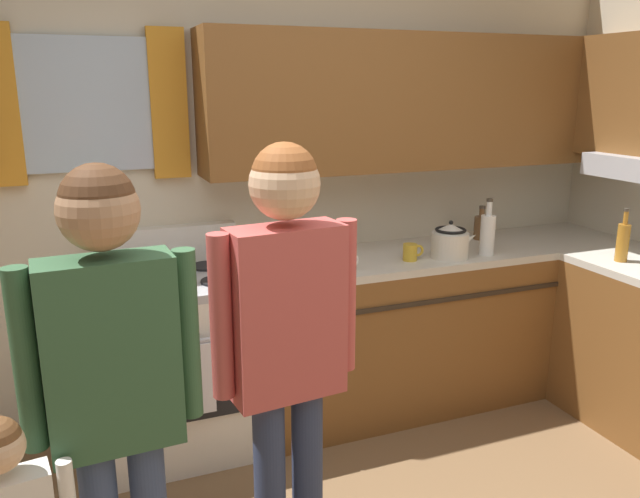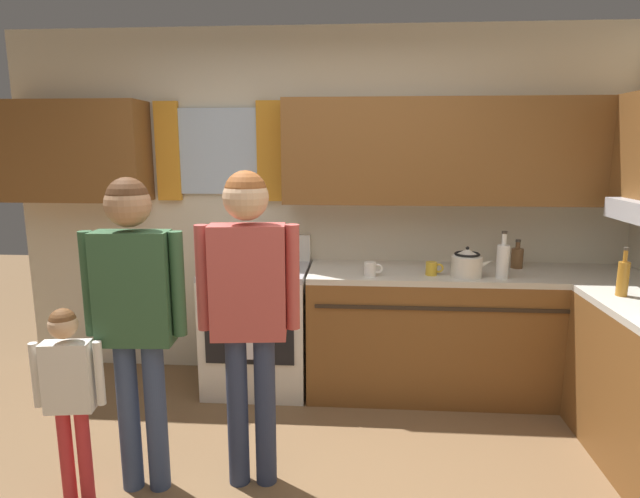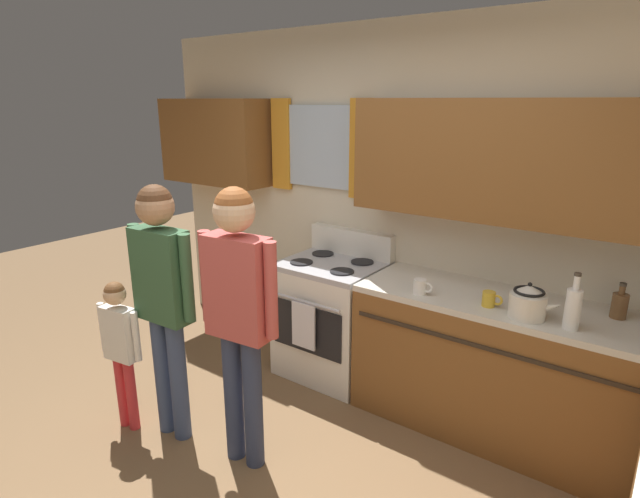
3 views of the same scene
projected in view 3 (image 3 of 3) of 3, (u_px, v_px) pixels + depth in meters
name	position (u px, v px, depth m)	size (l,w,h in m)	color
back_wall_unit	(409.00, 188.00, 3.57)	(4.60, 0.42, 2.60)	beige
kitchen_counter_run	(592.00, 442.00, 2.50)	(2.31, 2.20, 0.90)	brown
stove_oven	(332.00, 316.00, 3.91)	(0.73, 0.67, 1.10)	silver
bottle_squat_brown	(620.00, 305.00, 2.81)	(0.08, 0.08, 0.21)	brown
bottle_milk_white	(573.00, 308.00, 2.66)	(0.08, 0.08, 0.31)	white
mug_ceramic_white	(421.00, 287.00, 3.16)	(0.13, 0.08, 0.09)	white
mug_mustard_yellow	(489.00, 299.00, 2.97)	(0.12, 0.08, 0.09)	gold
stovetop_kettle	(528.00, 301.00, 2.81)	(0.27, 0.20, 0.21)	silver
adult_holding_child	(162.00, 285.00, 3.00)	(0.50, 0.22, 1.61)	#38476B
adult_in_plaid	(238.00, 298.00, 2.75)	(0.51, 0.22, 1.64)	#2D3856
small_child	(120.00, 339.00, 3.17)	(0.34, 0.14, 1.01)	red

